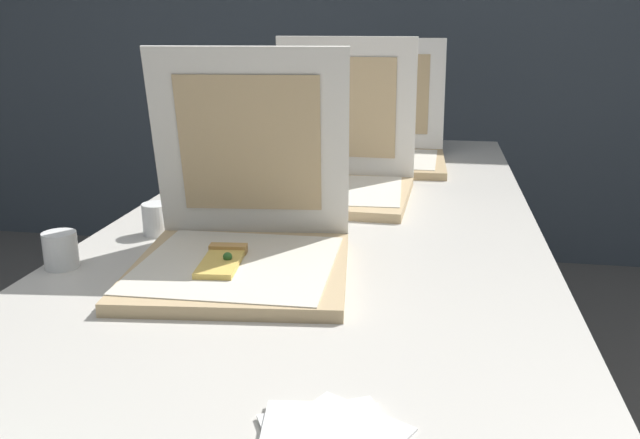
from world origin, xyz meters
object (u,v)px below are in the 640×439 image
pizza_box_back (385,145)px  napkin_pile (331,437)px  pizza_box_front (242,240)px  pizza_box_middle (337,173)px  table (324,242)px  cup_white_far (258,167)px  cup_white_near_left (61,250)px  cup_white_near_center (157,219)px

pizza_box_back → napkin_pile: pizza_box_back is taller
pizza_box_front → pizza_box_middle: pizza_box_middle is taller
pizza_box_front → napkin_pile: pizza_box_front is taller
table → pizza_box_front: bearing=-108.0°
cup_white_far → napkin_pile: cup_white_far is taller
pizza_box_middle → cup_white_near_left: bearing=-122.3°
pizza_box_back → pizza_box_front: bearing=-101.9°
napkin_pile → cup_white_far: bearing=108.4°
cup_white_near_left → cup_white_far: size_ratio=1.00×
table → pizza_box_middle: pizza_box_middle is taller
pizza_box_middle → cup_white_far: pizza_box_middle is taller
pizza_box_middle → napkin_pile: pizza_box_middle is taller
cup_white_near_left → pizza_box_back: bearing=64.3°
pizza_box_front → pizza_box_middle: 0.56m
cup_white_far → napkin_pile: 1.24m
table → pizza_box_front: pizza_box_front is taller
pizza_box_front → cup_white_near_left: pizza_box_front is taller
pizza_box_middle → pizza_box_back: pizza_box_middle is taller
pizza_box_middle → napkin_pile: (0.15, -1.03, -0.05)m
pizza_box_front → cup_white_near_center: bearing=137.9°
pizza_box_back → cup_white_far: pizza_box_back is taller
napkin_pile → cup_white_near_center: bearing=125.9°
table → cup_white_near_left: (-0.42, -0.35, 0.08)m
pizza_box_back → cup_white_near_center: pizza_box_back is taller
pizza_box_front → cup_white_near_left: 0.33m
pizza_box_middle → cup_white_near_center: size_ratio=5.93×
pizza_box_front → cup_white_near_left: (-0.32, -0.05, -0.02)m
cup_white_near_center → napkin_pile: size_ratio=0.35×
napkin_pile → pizza_box_middle: bearing=98.0°
pizza_box_back → cup_white_near_left: size_ratio=7.56×
table → cup_white_far: size_ratio=34.45×
pizza_box_back → cup_white_near_center: bearing=-118.1°
cup_white_far → cup_white_near_center: (-0.07, -0.54, 0.00)m
cup_white_near_left → cup_white_far: (0.17, 0.75, 0.00)m
pizza_box_front → cup_white_near_center: pizza_box_front is taller
pizza_box_front → table: bearing=65.6°
pizza_box_middle → cup_white_near_left: (-0.41, -0.60, -0.02)m
pizza_box_middle → napkin_pile: bearing=-79.9°
pizza_box_front → cup_white_near_center: (-0.23, 0.17, -0.02)m
pizza_box_back → cup_white_far: 0.44m
pizza_box_middle → cup_white_far: (-0.25, 0.15, -0.02)m
cup_white_near_center → pizza_box_back: bearing=63.7°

